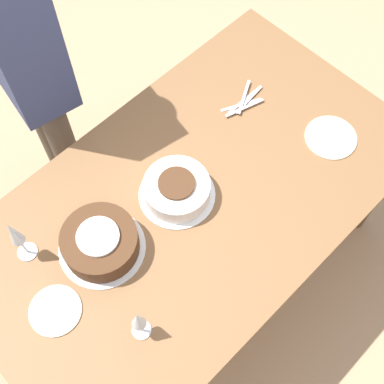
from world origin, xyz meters
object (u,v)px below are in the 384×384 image
Objects in this scene: cake_center_white at (177,190)px; cake_front_chocolate at (100,243)px; wine_glass_far at (138,321)px; person_cutting at (18,46)px; wine_glass_near at (15,235)px.

cake_center_white is 0.93× the size of cake_front_chocolate.
person_cutting is at bearing -108.84° from wine_glass_far.
wine_glass_far is (0.09, 0.30, 0.07)m from cake_front_chocolate.
wine_glass_far is at bearing 32.84° from cake_center_white.
wine_glass_near is at bearing -21.38° from cake_center_white.
cake_center_white is 0.76m from person_cutting.
wine_glass_near is 0.69m from person_cutting.
wine_glass_near is at bearing -29.70° from person_cutting.
wine_glass_near reaches higher than cake_center_white.
wine_glass_near is 1.25× the size of wine_glass_far.
cake_front_chocolate is (0.32, -0.03, 0.01)m from cake_center_white.
wine_glass_far is at bearing 101.76° from wine_glass_near.
cake_center_white is 0.16× the size of person_cutting.
wine_glass_near is 0.48m from wine_glass_far.
cake_front_chocolate is 1.30× the size of wine_glass_near.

